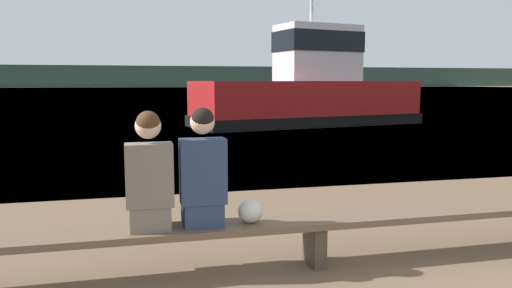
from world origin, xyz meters
The scene contains 7 objects.
water_surface centered at (0.00, 126.30, 0.00)m, with size 240.00×240.00×0.00m, color #5684A3.
far_shoreline centered at (0.00, 176.65, 3.53)m, with size 600.00×12.00×7.06m, color #2D3D2D.
bench_main centered at (-0.60, 2.95, 0.38)m, with size 8.80×0.42×0.45m.
person_left centered at (-2.15, 2.97, 0.92)m, with size 0.41×0.43×1.06m.
person_right centered at (-1.68, 2.97, 0.92)m, with size 0.41×0.43×1.08m.
shopping_bag centered at (-1.24, 2.96, 0.56)m, with size 0.23×0.20×0.22m.
tugboat_red centered at (4.76, 17.94, 1.27)m, with size 9.89×5.00×6.80m.
Camera 1 is at (-2.26, -1.43, 1.76)m, focal length 35.00 mm.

